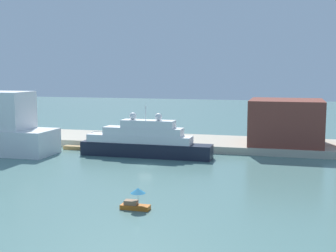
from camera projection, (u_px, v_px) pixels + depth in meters
name	position (u px, v px, depth m)	size (l,w,h in m)	color
ground	(145.00, 166.00, 85.91)	(400.00, 400.00, 0.00)	slate
quay_dock	(177.00, 142.00, 109.76)	(110.00, 18.01, 1.59)	#B7AD99
large_yacht	(144.00, 142.00, 94.82)	(28.29, 4.38, 10.82)	black
small_motorboat	(136.00, 200.00, 58.82)	(3.90, 1.99, 2.91)	#C66019
work_barge	(76.00, 148.00, 103.82)	(5.65, 1.86, 0.82)	olive
harbor_building	(286.00, 122.00, 101.59)	(16.04, 15.01, 10.08)	brown
parked_car	(98.00, 135.00, 111.23)	(3.93, 1.87, 1.43)	#B21E1E
person_figure	(110.00, 136.00, 107.91)	(0.36, 0.36, 1.84)	#4C4C4C
mooring_bollard	(179.00, 142.00, 101.67)	(0.52, 0.52, 0.77)	black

